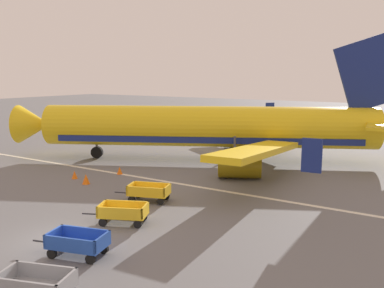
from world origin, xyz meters
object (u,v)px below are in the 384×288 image
object	(u,v)px
baggage_cart_fourth_in_row	(123,213)
traffic_cone_mid_apron	(75,175)
baggage_cart_far_end	(149,192)
airplane	(219,128)
traffic_cone_by_carts	(86,179)
baggage_cart_third_in_row	(78,243)
baggage_cart_second_in_row	(36,285)
traffic_cone_near_plane	(120,170)

from	to	relation	value
baggage_cart_fourth_in_row	traffic_cone_mid_apron	size ratio (longest dim) A/B	5.93
baggage_cart_far_end	traffic_cone_mid_apron	distance (m)	8.54
airplane	traffic_cone_by_carts	size ratio (longest dim) A/B	48.05
baggage_cart_third_in_row	traffic_cone_by_carts	xyz separation A→B (m)	(-8.86, 8.94, -0.24)
baggage_cart_fourth_in_row	traffic_cone_mid_apron	bearing A→B (deg)	150.71
airplane	baggage_cart_third_in_row	world-z (taller)	airplane
baggage_cart_second_in_row	traffic_cone_mid_apron	bearing A→B (deg)	133.65
traffic_cone_near_plane	baggage_cart_second_in_row	bearing A→B (deg)	-56.65
baggage_cart_third_in_row	traffic_cone_near_plane	world-z (taller)	baggage_cart_third_in_row
baggage_cart_third_in_row	baggage_cart_fourth_in_row	xyz separation A→B (m)	(-1.06, 4.15, 0.00)
baggage_cart_second_in_row	baggage_cart_fourth_in_row	size ratio (longest dim) A/B	1.02
baggage_cart_third_in_row	traffic_cone_by_carts	bearing A→B (deg)	134.74
baggage_cart_third_in_row	baggage_cart_fourth_in_row	bearing A→B (deg)	104.30
baggage_cart_second_in_row	baggage_cart_far_end	world-z (taller)	same
baggage_cart_far_end	traffic_cone_by_carts	xyz separation A→B (m)	(-6.47, 0.90, -0.24)
baggage_cart_second_in_row	baggage_cart_far_end	size ratio (longest dim) A/B	1.00
baggage_cart_third_in_row	baggage_cart_far_end	bearing A→B (deg)	106.56
airplane	baggage_cart_fourth_in_row	bearing A→B (deg)	-77.68
baggage_cart_second_in_row	baggage_cart_third_in_row	bearing A→B (deg)	115.51
baggage_cart_second_in_row	baggage_cart_fourth_in_row	distance (m)	8.01
baggage_cart_second_in_row	traffic_cone_by_carts	size ratio (longest dim) A/B	4.92
airplane	baggage_cart_fourth_in_row	xyz separation A→B (m)	(3.80, -17.38, -2.45)
airplane	baggage_cart_fourth_in_row	distance (m)	17.96
airplane	baggage_cart_second_in_row	world-z (taller)	airplane
airplane	baggage_cart_fourth_in_row	world-z (taller)	airplane
baggage_cart_far_end	traffic_cone_mid_apron	xyz separation A→B (m)	(-8.39, 1.56, -0.30)
baggage_cart_second_in_row	traffic_cone_mid_apron	size ratio (longest dim) A/B	6.03
baggage_cart_far_end	traffic_cone_mid_apron	bearing A→B (deg)	169.46
baggage_cart_second_in_row	traffic_cone_by_carts	bearing A→B (deg)	130.34
baggage_cart_third_in_row	airplane	bearing A→B (deg)	102.70
baggage_cart_far_end	traffic_cone_near_plane	bearing A→B (deg)	145.21
baggage_cart_third_in_row	traffic_cone_mid_apron	distance (m)	14.44
airplane	baggage_cart_second_in_row	distance (m)	25.87
baggage_cart_fourth_in_row	baggage_cart_far_end	bearing A→B (deg)	108.90
baggage_cart_far_end	baggage_cart_fourth_in_row	bearing A→B (deg)	-71.10
baggage_cart_far_end	traffic_cone_mid_apron	size ratio (longest dim) A/B	6.03
traffic_cone_near_plane	traffic_cone_by_carts	distance (m)	3.60
traffic_cone_near_plane	traffic_cone_by_carts	size ratio (longest dim) A/B	0.81
baggage_cart_second_in_row	traffic_cone_mid_apron	distance (m)	17.97
airplane	traffic_cone_near_plane	size ratio (longest dim) A/B	59.04
baggage_cart_third_in_row	baggage_cart_far_end	world-z (taller)	same
traffic_cone_mid_apron	traffic_cone_by_carts	xyz separation A→B (m)	(1.92, -0.66, 0.07)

